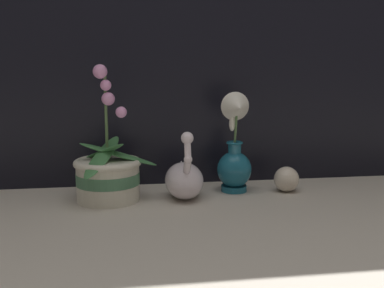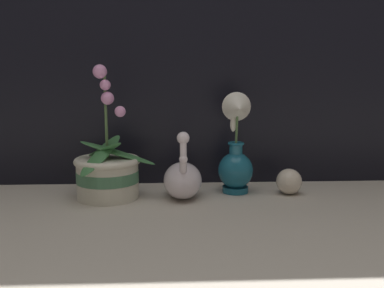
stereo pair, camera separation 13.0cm
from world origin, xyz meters
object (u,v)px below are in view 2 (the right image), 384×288
Objects in this scene: swan_figurine at (183,178)px; blue_vase at (236,155)px; orchid_potted_plant at (108,171)px; glass_sphere at (289,181)px.

swan_figurine is 0.67× the size of blue_vase.
orchid_potted_plant reaches higher than glass_sphere.
glass_sphere is at bearing 4.31° from swan_figurine.
glass_sphere is (0.53, 0.02, -0.04)m from orchid_potted_plant.
glass_sphere is (0.15, -0.02, -0.08)m from blue_vase.
swan_figurine is 0.32m from glass_sphere.
swan_figurine reaches higher than glass_sphere.
orchid_potted_plant reaches higher than blue_vase.
blue_vase is at bearing 15.26° from swan_figurine.
swan_figurine is at bearing -175.69° from glass_sphere.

